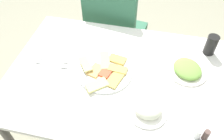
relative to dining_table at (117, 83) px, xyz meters
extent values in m
plane|color=gray|center=(0.00, 0.00, -0.65)|extent=(6.00, 6.00, 0.00)
cube|color=white|center=(0.00, 0.00, 0.06)|extent=(1.21, 0.87, 0.02)
cylinder|color=#524D4B|center=(-0.54, 0.37, -0.30)|extent=(0.04, 0.04, 0.70)
cylinder|color=#524D4B|center=(0.54, 0.37, -0.30)|extent=(0.04, 0.04, 0.70)
cube|color=#2F674B|center=(-0.14, 0.72, -0.22)|extent=(0.48, 0.48, 0.06)
cube|color=#2F674B|center=(-0.17, 0.53, 0.04)|extent=(0.40, 0.11, 0.46)
cylinder|color=brown|center=(0.07, 0.87, -0.45)|extent=(0.03, 0.03, 0.40)
cylinder|color=brown|center=(-0.30, 0.93, -0.45)|extent=(0.03, 0.03, 0.40)
cylinder|color=brown|center=(0.02, 0.50, -0.45)|extent=(0.03, 0.03, 0.40)
cylinder|color=brown|center=(-0.36, 0.56, -0.45)|extent=(0.03, 0.03, 0.40)
cylinder|color=white|center=(-0.07, 0.00, 0.08)|extent=(0.30, 0.30, 0.01)
cube|color=#E04F32|center=(-0.06, 0.00, 0.09)|extent=(0.08, 0.11, 0.01)
cube|color=#D7C876|center=(-0.18, 0.01, 0.11)|extent=(0.11, 0.12, 0.01)
cube|color=tan|center=(-0.02, 0.10, 0.09)|extent=(0.11, 0.08, 0.01)
cube|color=tan|center=(0.00, 0.02, 0.09)|extent=(0.11, 0.06, 0.01)
cube|color=#E2BE74|center=(-0.09, 0.08, 0.09)|extent=(0.09, 0.15, 0.01)
cube|color=#DFD679|center=(-0.08, -0.11, 0.09)|extent=(0.13, 0.12, 0.01)
cube|color=tan|center=(-0.12, -0.01, 0.09)|extent=(0.09, 0.11, 0.01)
cube|color=tan|center=(0.00, -0.05, 0.09)|extent=(0.09, 0.13, 0.01)
cylinder|color=white|center=(0.38, 0.11, 0.08)|extent=(0.22, 0.22, 0.01)
ellipsoid|color=#73A545|center=(0.38, 0.11, 0.10)|extent=(0.21, 0.22, 0.05)
cylinder|color=white|center=(0.19, -0.20, 0.08)|extent=(0.19, 0.19, 0.01)
ellipsoid|color=white|center=(0.19, -0.20, 0.10)|extent=(0.15, 0.13, 0.07)
sphere|color=yellow|center=(0.19, -0.18, 0.10)|extent=(0.03, 0.03, 0.03)
cylinder|color=black|center=(0.50, 0.30, 0.14)|extent=(0.09, 0.09, 0.12)
cube|color=white|center=(-0.38, 0.01, 0.08)|extent=(0.13, 0.13, 0.00)
cube|color=silver|center=(-0.38, -0.01, 0.08)|extent=(0.19, 0.02, 0.00)
cube|color=silver|center=(-0.38, 0.02, 0.08)|extent=(0.17, 0.02, 0.00)
cube|color=#B2B2B7|center=(0.44, -0.29, 0.08)|extent=(0.09, 0.09, 0.01)
cylinder|color=white|center=(0.42, -0.29, 0.12)|extent=(0.03, 0.03, 0.06)
cylinder|color=brown|center=(0.45, -0.29, 0.12)|extent=(0.03, 0.03, 0.06)
camera|label=1|loc=(0.16, -0.84, 1.04)|focal=37.39mm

